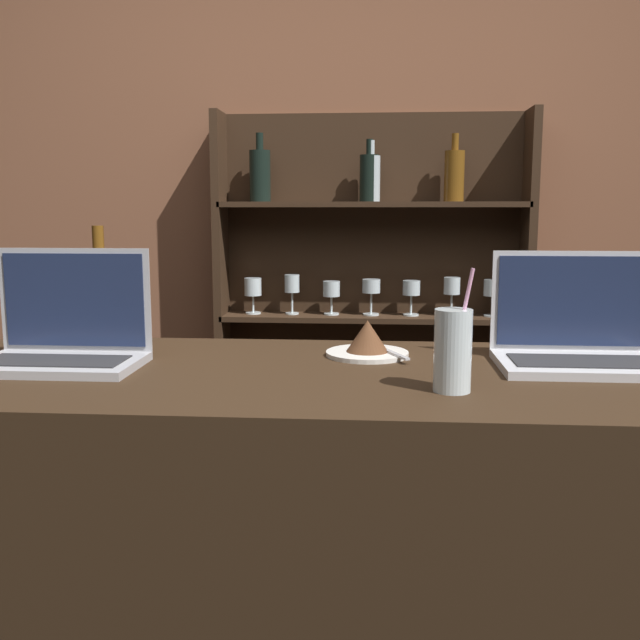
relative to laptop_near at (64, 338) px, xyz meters
The scene contains 8 objects.
bar_counter 0.81m from the laptop_near, ahead, with size 1.75×0.69×1.01m.
back_wall 1.50m from the laptop_near, 66.67° to the left, with size 7.00×0.06×2.70m.
back_shelf 1.43m from the laptop_near, 63.23° to the left, with size 1.17×0.18×1.70m.
laptop_near is the anchor object (origin of this frame).
laptop_far 1.09m from the laptop_near, ahead, with size 0.34×0.23×0.24m.
cake_plate 0.66m from the laptop_near, 12.41° to the left, with size 0.19×0.19×0.08m.
water_glass 0.82m from the laptop_near, 11.61° to the right, with size 0.07×0.07×0.23m.
wine_bottle_amber 0.21m from the laptop_near, 88.69° to the left, with size 0.08×0.08×0.29m.
Camera 1 is at (0.08, -1.09, 1.34)m, focal length 40.00 mm.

